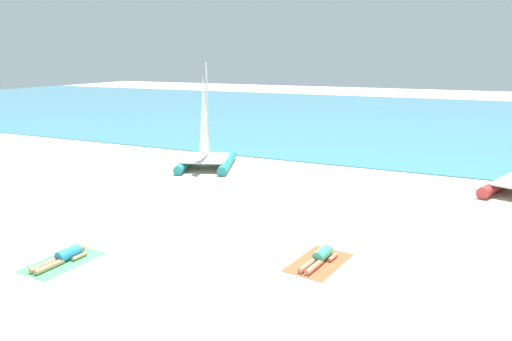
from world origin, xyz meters
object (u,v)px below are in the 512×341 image
at_px(sunbather_left, 64,256).
at_px(sunbather_right, 320,257).
at_px(towel_left, 62,262).
at_px(sailboat_teal, 206,152).
at_px(towel_right, 319,262).

xyz_separation_m(sunbather_left, sunbather_right, (5.89, 2.71, 0.00)).
bearing_deg(sunbather_right, towel_left, -146.24).
bearing_deg(sunbather_right, sunbather_left, -146.76).
height_order(sailboat_teal, towel_left, sailboat_teal).
relative_size(towel_left, sunbather_right, 1.21).
relative_size(towel_left, sunbather_left, 1.21).
height_order(towel_left, sunbather_left, sunbather_left).
height_order(sailboat_teal, sunbather_left, sailboat_teal).
xyz_separation_m(towel_left, sunbather_left, (0.00, 0.07, 0.13)).
xyz_separation_m(sailboat_teal, towel_right, (7.97, -7.90, -0.71)).
bearing_deg(towel_right, sunbather_left, -155.80).
distance_m(towel_right, sunbather_right, 0.14).
bearing_deg(towel_left, sunbather_right, 25.21).
bearing_deg(sunbather_left, towel_right, 28.33).
bearing_deg(towel_left, sailboat_teal, 101.14).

